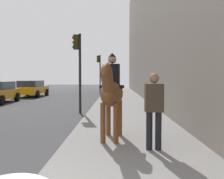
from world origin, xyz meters
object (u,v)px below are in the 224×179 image
at_px(traffic_light_far_curb, 99,68).
at_px(car_near_lane, 32,88).
at_px(traffic_light_near_curb, 78,60).
at_px(mounted_horse_near, 111,92).
at_px(pedestrian_greeting, 154,106).

bearing_deg(traffic_light_far_curb, car_near_lane, 123.93).
bearing_deg(car_near_lane, traffic_light_near_curb, -151.41).
xyz_separation_m(mounted_horse_near, traffic_light_far_curb, (20.65, 1.55, 1.33)).
xyz_separation_m(mounted_horse_near, traffic_light_near_curb, (5.99, 1.68, 1.20)).
height_order(mounted_horse_near, car_near_lane, mounted_horse_near).
height_order(car_near_lane, traffic_light_far_curb, traffic_light_far_curb).
xyz_separation_m(pedestrian_greeting, car_near_lane, (17.75, 8.27, -0.33)).
distance_m(pedestrian_greeting, car_near_lane, 19.59).
relative_size(traffic_light_near_curb, traffic_light_far_curb, 0.95).
bearing_deg(pedestrian_greeting, traffic_light_far_curb, 6.84).
distance_m(mounted_horse_near, car_near_lane, 18.30).
xyz_separation_m(car_near_lane, traffic_light_far_curb, (3.88, -5.77, 1.91)).
height_order(mounted_horse_near, traffic_light_near_curb, traffic_light_near_curb).
bearing_deg(pedestrian_greeting, mounted_horse_near, 44.33).
bearing_deg(pedestrian_greeting, car_near_lane, 25.22).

